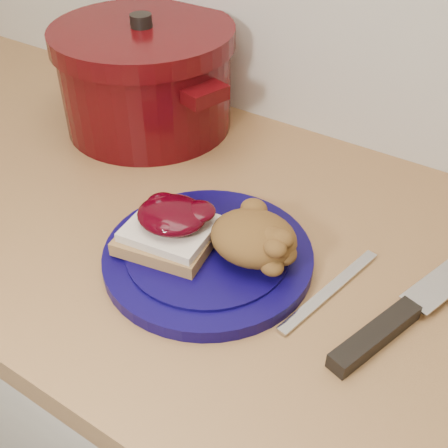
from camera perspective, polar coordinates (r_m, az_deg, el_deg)
The scene contains 8 objects.
base_cabinet at distance 1.11m, azimuth -1.97°, elevation -19.00°, with size 4.00×0.60×0.86m, color beige.
plate at distance 0.68m, azimuth -1.63°, elevation -3.30°, with size 0.25×0.25×0.02m, color #09043A.
sandwich at distance 0.67m, azimuth -5.51°, elevation -0.32°, with size 0.12×0.11×0.05m.
stuffing_mound at distance 0.65m, azimuth 3.01°, elevation -1.41°, with size 0.10×0.09×0.05m, color brown.
chef_knife at distance 0.64m, azimuth 17.64°, elevation -8.78°, with size 0.13×0.33×0.02m.
butter_knife at distance 0.66m, azimuth 10.73°, elevation -6.58°, with size 0.18×0.01×0.00m, color silver.
dutch_oven at distance 0.94m, azimuth -7.91°, elevation 14.56°, with size 0.36×0.36×0.18m.
pepper_grinder at distance 1.08m, azimuth -12.90°, elevation 16.54°, with size 0.08×0.08×0.14m.
Camera 1 is at (0.36, 1.03, 1.37)m, focal length 45.00 mm.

